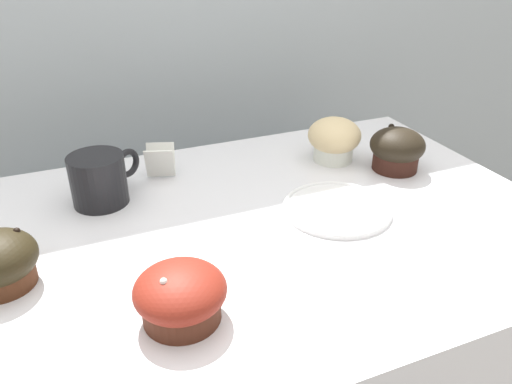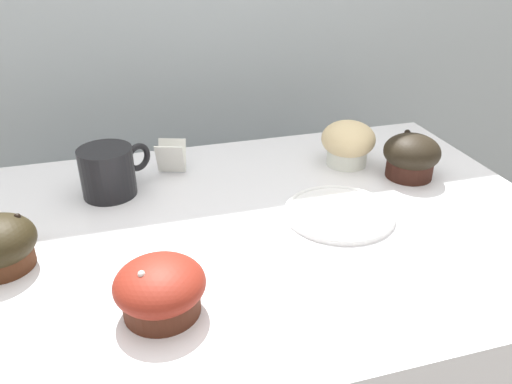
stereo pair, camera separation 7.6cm
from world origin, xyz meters
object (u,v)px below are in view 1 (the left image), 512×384
at_px(muffin_front_left, 397,149).
at_px(serving_plate, 337,208).
at_px(muffin_back_left, 181,295).
at_px(coffee_cup, 99,178).
at_px(muffin_front_center, 334,139).

distance_m(muffin_front_left, serving_plate, 0.20).
bearing_deg(muffin_back_left, coffee_cup, 98.71).
bearing_deg(coffee_cup, muffin_front_center, -0.17).
bearing_deg(coffee_cup, serving_plate, -26.91).
bearing_deg(muffin_front_center, muffin_front_left, -42.83).
bearing_deg(muffin_front_left, muffin_front_center, 137.17).
relative_size(muffin_front_center, muffin_front_left, 1.01).
height_order(muffin_front_center, serving_plate, muffin_front_center).
relative_size(muffin_front_left, coffee_cup, 0.82).
height_order(muffin_back_left, muffin_front_left, muffin_front_left).
relative_size(muffin_back_left, muffin_front_left, 1.07).
bearing_deg(serving_plate, muffin_front_left, 27.39).
relative_size(muffin_front_center, coffee_cup, 0.83).
distance_m(coffee_cup, serving_plate, 0.39).
height_order(muffin_back_left, serving_plate, muffin_back_left).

